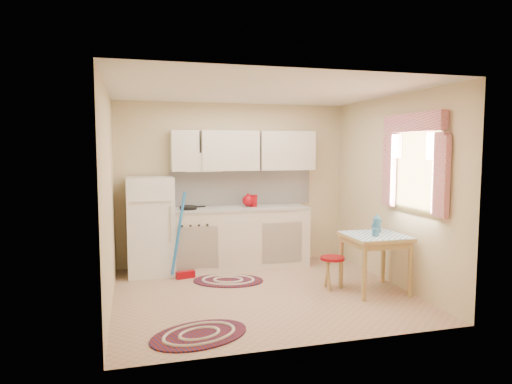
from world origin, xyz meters
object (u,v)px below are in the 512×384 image
at_px(base_cabinets, 234,239).
at_px(table, 374,263).
at_px(stool, 332,273).
at_px(fridge, 151,226).

xyz_separation_m(base_cabinets, table, (1.47, -1.61, -0.08)).
xyz_separation_m(table, stool, (-0.48, 0.22, -0.15)).
bearing_deg(stool, fridge, 148.91).
bearing_deg(fridge, base_cabinets, 2.33).
xyz_separation_m(fridge, stool, (2.22, -1.34, -0.49)).
relative_size(base_cabinets, table, 3.12).
distance_m(fridge, stool, 2.63).
bearing_deg(stool, base_cabinets, 125.53).
xyz_separation_m(fridge, base_cabinets, (1.23, 0.05, -0.26)).
height_order(fridge, table, fridge).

